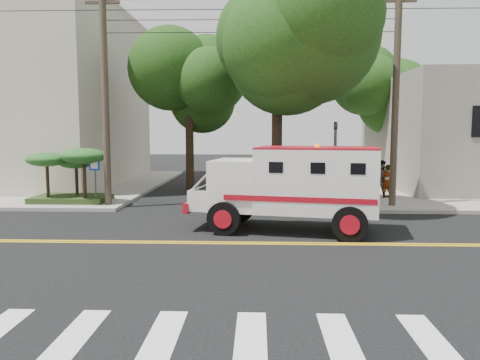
{
  "coord_description": "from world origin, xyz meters",
  "views": [
    {
      "loc": [
        0.7,
        -13.29,
        3.27
      ],
      "look_at": [
        0.1,
        2.32,
        1.6
      ],
      "focal_mm": 35.0,
      "sensor_mm": 36.0,
      "label": 1
    }
  ],
  "objects": [
    {
      "name": "pedestrian_a",
      "position": [
        6.66,
        8.44,
        0.92
      ],
      "size": [
        0.67,
        0.59,
        1.53
      ],
      "primitive_type": "imported",
      "rotation": [
        0.0,
        0.0,
        3.64
      ],
      "color": "gray",
      "rests_on": "sidewalk_ne"
    },
    {
      "name": "utility_pole_left",
      "position": [
        -5.6,
        6.0,
        4.5
      ],
      "size": [
        0.28,
        0.28,
        9.0
      ],
      "primitive_type": "cylinder",
      "color": "#382D23",
      "rests_on": "ground"
    },
    {
      "name": "tree_main",
      "position": [
        1.94,
        6.21,
        7.2
      ],
      "size": [
        6.08,
        5.7,
        9.85
      ],
      "color": "black",
      "rests_on": "ground"
    },
    {
      "name": "palm_planter",
      "position": [
        -7.44,
        6.62,
        1.65
      ],
      "size": [
        3.52,
        2.63,
        2.36
      ],
      "color": "#1E3314",
      "rests_on": "sidewalk_nw"
    },
    {
      "name": "traffic_signal",
      "position": [
        3.8,
        5.6,
        2.23
      ],
      "size": [
        0.15,
        0.18,
        3.6
      ],
      "color": "#3F3F42",
      "rests_on": "ground"
    },
    {
      "name": "tree_left",
      "position": [
        -2.68,
        11.79,
        5.73
      ],
      "size": [
        4.48,
        4.2,
        7.7
      ],
      "color": "black",
      "rests_on": "ground"
    },
    {
      "name": "accessibility_sign",
      "position": [
        -6.2,
        6.17,
        1.37
      ],
      "size": [
        0.45,
        0.1,
        2.02
      ],
      "color": "#3F3F42",
      "rests_on": "ground"
    },
    {
      "name": "pedestrian_b",
      "position": [
        6.48,
        8.81,
        1.01
      ],
      "size": [
        1.06,
        1.04,
        1.73
      ],
      "primitive_type": "imported",
      "rotation": [
        0.0,
        0.0,
        2.42
      ],
      "color": "gray",
      "rests_on": "sidewalk_ne"
    },
    {
      "name": "utility_pole_right",
      "position": [
        6.3,
        6.2,
        4.5
      ],
      "size": [
        0.28,
        0.28,
        9.0
      ],
      "primitive_type": "cylinder",
      "color": "#382D23",
      "rests_on": "ground"
    },
    {
      "name": "ground",
      "position": [
        0.0,
        0.0,
        0.0
      ],
      "size": [
        100.0,
        100.0,
        0.0
      ],
      "primitive_type": "plane",
      "color": "black",
      "rests_on": "ground"
    },
    {
      "name": "tree_right",
      "position": [
        8.84,
        15.77,
        6.09
      ],
      "size": [
        4.8,
        4.5,
        8.2
      ],
      "color": "black",
      "rests_on": "ground"
    },
    {
      "name": "armored_truck",
      "position": [
        1.81,
        1.74,
        1.56
      ],
      "size": [
        6.32,
        3.33,
        2.74
      ],
      "rotation": [
        0.0,
        0.0,
        -0.19
      ],
      "color": "silver",
      "rests_on": "ground"
    },
    {
      "name": "sidewalk_nw",
      "position": [
        -13.5,
        13.5,
        0.07
      ],
      "size": [
        17.0,
        17.0,
        0.15
      ],
      "primitive_type": "cube",
      "color": "gray",
      "rests_on": "ground"
    }
  ]
}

